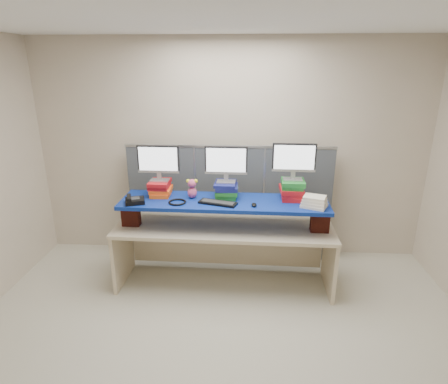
# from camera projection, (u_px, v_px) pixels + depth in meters

# --- Properties ---
(room) EXTENTS (5.00, 4.00, 2.80)m
(room) POSITION_uv_depth(u_px,v_px,m) (219.00, 209.00, 2.93)
(room) COLOR beige
(room) RESTS_ON ground
(cubicle_partition) EXTENTS (2.60, 0.06, 1.53)m
(cubicle_partition) POSITION_uv_depth(u_px,v_px,m) (229.00, 203.00, 4.81)
(cubicle_partition) COLOR #40454C
(cubicle_partition) RESTS_ON ground
(desk) EXTENTS (2.46, 0.76, 0.74)m
(desk) POSITION_uv_depth(u_px,v_px,m) (224.00, 238.00, 4.25)
(desk) COLOR beige
(desk) RESTS_ON ground
(brick_pier_left) EXTENTS (0.20, 0.11, 0.27)m
(brick_pier_left) POSITION_uv_depth(u_px,v_px,m) (131.00, 214.00, 4.19)
(brick_pier_left) COLOR maroon
(brick_pier_left) RESTS_ON desk
(brick_pier_right) EXTENTS (0.20, 0.11, 0.27)m
(brick_pier_right) POSITION_uv_depth(u_px,v_px,m) (320.00, 220.00, 4.03)
(brick_pier_right) COLOR maroon
(brick_pier_right) RESTS_ON desk
(blue_board) EXTENTS (2.28, 0.61, 0.04)m
(blue_board) POSITION_uv_depth(u_px,v_px,m) (224.00, 202.00, 4.11)
(blue_board) COLOR navy
(blue_board) RESTS_ON brick_pier_left
(book_stack_left) EXTENTS (0.24, 0.29, 0.17)m
(book_stack_left) POSITION_uv_depth(u_px,v_px,m) (160.00, 188.00, 4.24)
(book_stack_left) COLOR #FF5D18
(book_stack_left) RESTS_ON blue_board
(book_stack_center) EXTENTS (0.26, 0.30, 0.17)m
(book_stack_center) POSITION_uv_depth(u_px,v_px,m) (226.00, 190.00, 4.18)
(book_stack_center) COLOR #217E2D
(book_stack_center) RESTS_ON blue_board
(book_stack_right) EXTENTS (0.27, 0.30, 0.22)m
(book_stack_right) POSITION_uv_depth(u_px,v_px,m) (292.00, 189.00, 4.12)
(book_stack_right) COLOR red
(book_stack_right) RESTS_ON blue_board
(monitor_left) EXTENTS (0.47, 0.13, 0.41)m
(monitor_left) POSITION_uv_depth(u_px,v_px,m) (158.00, 161.00, 4.13)
(monitor_left) COLOR #A9A9AE
(monitor_left) RESTS_ON book_stack_left
(monitor_center) EXTENTS (0.47, 0.13, 0.41)m
(monitor_center) POSITION_uv_depth(u_px,v_px,m) (226.00, 162.00, 4.08)
(monitor_center) COLOR #A9A9AE
(monitor_center) RESTS_ON book_stack_center
(monitor_right) EXTENTS (0.47, 0.13, 0.41)m
(monitor_right) POSITION_uv_depth(u_px,v_px,m) (294.00, 159.00, 4.01)
(monitor_right) COLOR #A9A9AE
(monitor_right) RESTS_ON book_stack_right
(keyboard) EXTENTS (0.43, 0.25, 0.03)m
(keyboard) POSITION_uv_depth(u_px,v_px,m) (218.00, 203.00, 4.00)
(keyboard) COLOR black
(keyboard) RESTS_ON blue_board
(mouse) EXTENTS (0.09, 0.11, 0.03)m
(mouse) POSITION_uv_depth(u_px,v_px,m) (254.00, 205.00, 3.94)
(mouse) COLOR black
(mouse) RESTS_ON blue_board
(desk_phone) EXTENTS (0.25, 0.23, 0.08)m
(desk_phone) POSITION_uv_depth(u_px,v_px,m) (134.00, 200.00, 4.02)
(desk_phone) COLOR black
(desk_phone) RESTS_ON blue_board
(headset) EXTENTS (0.21, 0.21, 0.02)m
(headset) POSITION_uv_depth(u_px,v_px,m) (177.00, 202.00, 4.03)
(headset) COLOR black
(headset) RESTS_ON blue_board
(plush_toy) EXTENTS (0.13, 0.10, 0.22)m
(plush_toy) POSITION_uv_depth(u_px,v_px,m) (192.00, 188.00, 4.15)
(plush_toy) COLOR #D85282
(plush_toy) RESTS_ON blue_board
(binder_stack) EXTENTS (0.31, 0.28, 0.12)m
(binder_stack) POSITION_uv_depth(u_px,v_px,m) (314.00, 202.00, 3.90)
(binder_stack) COLOR white
(binder_stack) RESTS_ON blue_board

